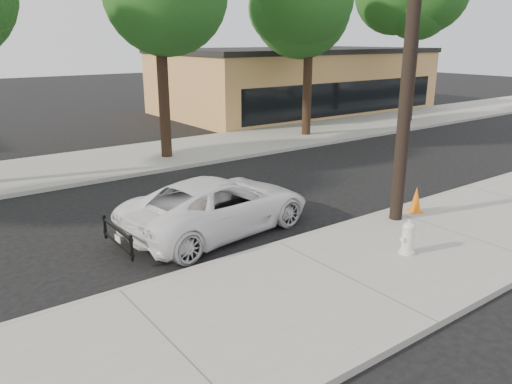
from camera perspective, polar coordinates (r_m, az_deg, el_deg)
ground at (r=13.70m, az=-2.92°, el=-3.56°), size 120.00×120.00×0.00m
near_sidewalk at (r=10.65m, az=10.16°, el=-9.74°), size 90.00×4.40×0.15m
far_sidewalk at (r=21.01m, az=-15.87°, el=3.39°), size 90.00×5.00×0.15m
curb_near at (r=12.10m, az=2.61°, el=-6.06°), size 90.00×0.12×0.16m
building_main at (r=35.39m, az=4.49°, el=12.51°), size 18.00×10.00×4.00m
utility_pole at (r=13.31m, az=17.27°, el=15.81°), size 1.40×0.34×9.00m
tree_d at (r=25.45m, az=6.75°, el=20.49°), size 4.50×4.35×8.75m
tree_e at (r=31.32m, az=18.55°, el=19.73°), size 4.80×4.65×9.25m
police_cruiser at (r=12.92m, az=-4.30°, el=-1.50°), size 5.46×3.07×1.44m
fire_hydrant at (r=11.83m, az=16.96°, el=-5.09°), size 0.39×0.36×0.75m
traffic_cone at (r=14.72m, az=17.81°, el=-0.84°), size 0.49×0.49×0.73m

